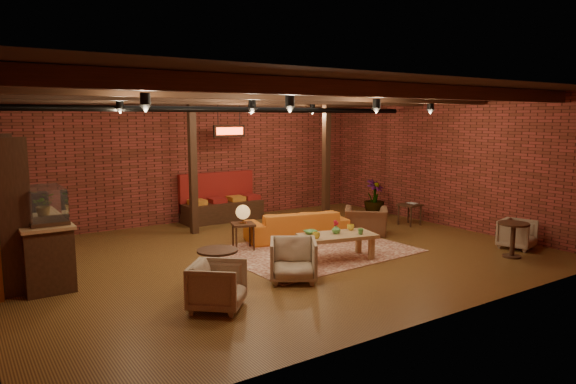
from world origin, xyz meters
TOP-DOWN VIEW (x-y plane):
  - floor at (0.00, 0.00)m, footprint 10.00×10.00m
  - ceiling at (0.00, 0.00)m, footprint 10.00×8.00m
  - wall_back at (0.00, 4.00)m, footprint 10.00×0.02m
  - wall_front at (0.00, -4.00)m, footprint 10.00×0.02m
  - wall_right at (5.00, 0.00)m, footprint 0.02×8.00m
  - ceiling_beams at (0.00, 0.00)m, footprint 9.80×6.40m
  - ceiling_pipe at (0.00, 1.60)m, footprint 9.60×0.12m
  - post_left at (-0.60, 2.60)m, footprint 0.16×0.16m
  - post_right at (2.80, 2.00)m, footprint 0.16×0.16m
  - service_counter at (-4.10, 1.00)m, footprint 0.80×2.50m
  - plant_counter at (-4.00, 1.20)m, footprint 0.35×0.39m
  - shelving_hutch at (-4.50, 1.10)m, footprint 0.52×2.00m
  - banquette at (0.60, 3.55)m, footprint 2.10×0.70m
  - service_sign at (0.60, 3.10)m, footprint 0.86×0.06m
  - ceiling_spotlights at (0.00, 0.00)m, footprint 6.40×4.40m
  - rug at (0.81, -0.22)m, footprint 3.81×2.99m
  - sofa at (1.03, 0.76)m, footprint 2.36×1.36m
  - coffee_table at (0.75, -0.97)m, footprint 1.55×1.01m
  - side_table_lamp at (-0.36, 0.66)m, footprint 0.55×0.55m
  - round_table_left at (-1.90, -1.33)m, footprint 0.63×0.63m
  - armchair_a at (-2.25, -2.03)m, footprint 0.98×0.98m
  - armchair_b at (-0.65, -1.58)m, footprint 1.01×1.00m
  - armchair_right at (2.65, 0.29)m, footprint 1.13×1.10m
  - side_table_book at (4.29, 0.49)m, footprint 0.52×0.52m
  - round_table_right at (3.69, -2.73)m, footprint 0.58×0.58m
  - armchair_far at (4.40, -2.38)m, footprint 0.77×0.74m
  - plant_tall at (4.40, 1.89)m, footprint 1.99×1.99m

SIDE VIEW (x-z plane):
  - floor at x=0.00m, z-range 0.00..0.00m
  - rug at x=0.81m, z-range 0.00..0.01m
  - sofa at x=1.03m, z-range 0.00..0.65m
  - armchair_far at x=4.40m, z-range 0.00..0.66m
  - armchair_a at x=-2.25m, z-range 0.00..0.74m
  - armchair_b at x=-0.65m, z-range 0.00..0.77m
  - armchair_right at x=2.65m, z-range 0.00..0.84m
  - coffee_table at x=0.75m, z-range 0.06..0.81m
  - round_table_left at x=-1.90m, z-range 0.12..0.77m
  - round_table_right at x=3.69m, z-range 0.11..0.79m
  - side_table_book at x=4.29m, z-range 0.22..0.77m
  - banquette at x=0.60m, z-range 0.00..1.00m
  - side_table_lamp at x=-0.36m, z-range 0.24..1.17m
  - service_counter at x=-4.10m, z-range 0.00..1.60m
  - shelving_hutch at x=-4.50m, z-range 0.00..2.40m
  - plant_counter at x=-4.00m, z-range 1.07..1.37m
  - plant_tall at x=4.40m, z-range 0.00..2.98m
  - wall_back at x=0.00m, z-range 0.00..3.20m
  - wall_front at x=0.00m, z-range 0.00..3.20m
  - wall_right at x=5.00m, z-range 0.00..3.20m
  - post_left at x=-0.60m, z-range 0.00..3.20m
  - post_right at x=2.80m, z-range 0.00..3.20m
  - service_sign at x=0.60m, z-range 2.20..2.50m
  - ceiling_pipe at x=0.00m, z-range 2.79..2.91m
  - ceiling_spotlights at x=0.00m, z-range 2.72..3.00m
  - ceiling_beams at x=0.00m, z-range 2.97..3.19m
  - ceiling at x=0.00m, z-range 3.19..3.21m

